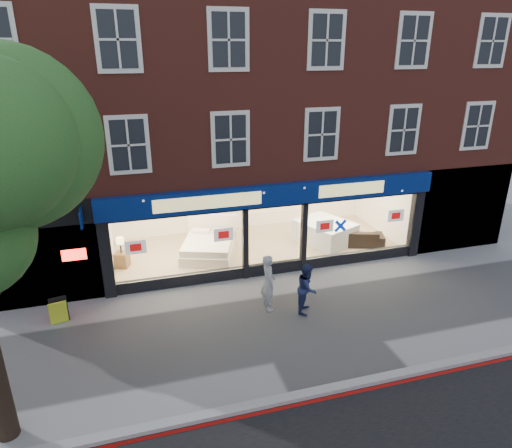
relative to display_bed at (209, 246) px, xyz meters
name	(u,v)px	position (x,y,z in m)	size (l,w,h in m)	color
ground	(308,320)	(1.95, -5.01, -0.45)	(120.00, 120.00, 0.00)	gray
kerb_line	(359,391)	(1.95, -8.11, -0.45)	(60.00, 0.10, 0.01)	#8C0A07
kerb_stone	(355,384)	(1.95, -7.91, -0.39)	(60.00, 0.25, 0.12)	gray
showroom_floor	(257,247)	(1.95, 0.24, -0.40)	(11.00, 4.50, 0.10)	tan
building	(244,68)	(1.94, 1.92, 6.22)	(19.00, 8.26, 10.30)	maroon
display_bed	(209,246)	(0.00, 0.00, 0.00)	(2.49, 2.73, 1.27)	white
bedside_table	(122,260)	(-3.15, -0.14, -0.08)	(0.45, 0.45, 0.55)	brown
mattress_stack	(325,232)	(4.70, -0.07, 0.07)	(2.38, 2.61, 0.84)	silver
sofa	(356,237)	(5.75, -0.70, -0.04)	(2.15, 0.84, 0.63)	black
a_board	(59,311)	(-4.95, -3.14, -0.07)	(0.49, 0.32, 0.76)	yellow
pedestrian_grey	(268,282)	(1.05, -4.07, 0.42)	(0.64, 0.42, 1.76)	#9A9CA1
pedestrian_blue	(307,288)	(2.10, -4.53, 0.32)	(0.75, 0.58, 1.54)	#1A2348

